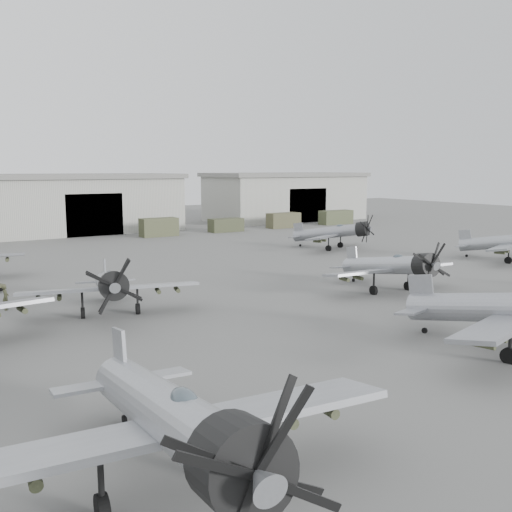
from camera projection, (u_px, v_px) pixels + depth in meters
The scene contains 12 objects.
ground at pixel (371, 325), 35.06m from camera, with size 220.00×220.00×0.00m, color #535351.
hangar_center at pixel (81, 203), 85.88m from camera, with size 29.00×14.80×8.70m.
hangar_right at pixel (285, 196), 106.21m from camera, with size 29.00×14.80×8.70m.
support_truck_4 at pixel (159, 227), 80.41m from camera, with size 5.25×2.20×2.58m, color #45492F.
support_truck_5 at pixel (226, 225), 86.29m from camera, with size 5.21×2.20×2.01m, color #3B3F29.
support_truck_6 at pixel (284, 220), 91.99m from camera, with size 5.49×2.20×2.40m, color #494830.
support_truck_7 at pixel (336, 217), 97.91m from camera, with size 6.06×2.20×2.37m, color #444A30.
aircraft_near_0 at pixel (176, 422), 15.90m from camera, with size 13.92×12.53×5.54m.
aircraft_mid_1 at pixel (110, 285), 36.71m from camera, with size 11.61×10.45×4.62m.
aircraft_mid_2 at pixel (393, 266), 43.77m from camera, with size 11.47×10.32×4.57m.
aircraft_far_1 at pixel (336, 232), 67.34m from camera, with size 10.86×9.86×4.46m.
ground_crew at pixel (6, 297), 38.54m from camera, with size 0.63×0.42×1.73m, color #3C3E29.
Camera 1 is at (-24.34, -24.77, 9.52)m, focal length 40.00 mm.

